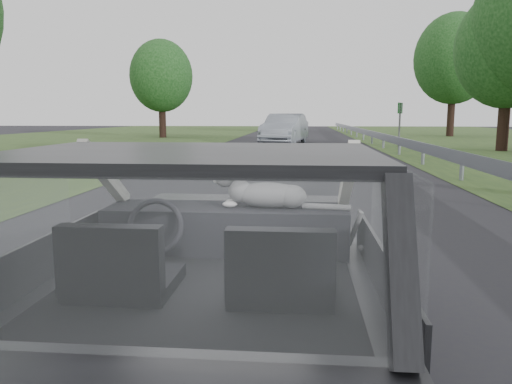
% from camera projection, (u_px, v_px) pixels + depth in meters
% --- Properties ---
extents(subject_car, '(1.80, 4.00, 1.45)m').
position_uv_depth(subject_car, '(210.00, 276.00, 2.73)').
color(subject_car, '#25262A').
rests_on(subject_car, ground).
extents(dashboard, '(1.58, 0.45, 0.30)m').
position_uv_depth(dashboard, '(227.00, 228.00, 3.32)').
color(dashboard, black).
rests_on(dashboard, subject_car).
extents(driver_seat, '(0.50, 0.72, 0.42)m').
position_uv_depth(driver_seat, '(119.00, 262.00, 2.46)').
color(driver_seat, black).
rests_on(driver_seat, subject_car).
extents(passenger_seat, '(0.50, 0.72, 0.42)m').
position_uv_depth(passenger_seat, '(281.00, 267.00, 2.38)').
color(passenger_seat, black).
rests_on(passenger_seat, subject_car).
extents(steering_wheel, '(0.36, 0.36, 0.04)m').
position_uv_depth(steering_wheel, '(155.00, 227.00, 3.06)').
color(steering_wheel, black).
rests_on(steering_wheel, dashboard).
extents(cat, '(0.66, 0.25, 0.29)m').
position_uv_depth(cat, '(268.00, 193.00, 3.25)').
color(cat, gray).
rests_on(cat, dashboard).
extents(guardrail, '(0.05, 90.00, 0.32)m').
position_uv_depth(guardrail, '(458.00, 157.00, 12.20)').
color(guardrail, gray).
rests_on(guardrail, ground).
extents(other_car, '(2.88, 5.38, 1.68)m').
position_uv_depth(other_car, '(285.00, 129.00, 27.41)').
color(other_car, '#959CAB').
rests_on(other_car, ground).
extents(highway_sign, '(0.43, 0.84, 2.20)m').
position_uv_depth(highway_sign, '(399.00, 125.00, 24.57)').
color(highway_sign, '#135A1C').
rests_on(highway_sign, ground).
extents(tree_2, '(5.03, 5.03, 6.92)m').
position_uv_depth(tree_2, '(507.00, 72.00, 21.90)').
color(tree_2, '#103910').
rests_on(tree_2, ground).
extents(tree_3, '(7.31, 7.31, 8.83)m').
position_uv_depth(tree_3, '(453.00, 77.00, 37.20)').
color(tree_3, '#103910').
rests_on(tree_3, ground).
extents(tree_6, '(5.33, 5.33, 6.64)m').
position_uv_depth(tree_6, '(162.00, 90.00, 35.10)').
color(tree_6, '#103910').
rests_on(tree_6, ground).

